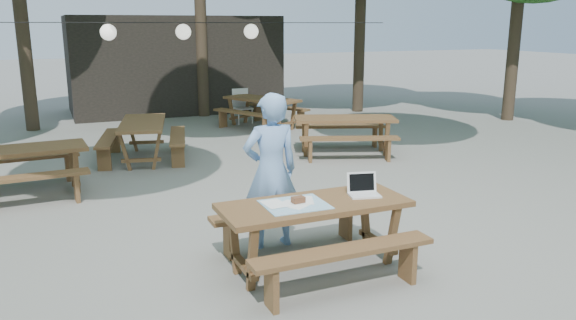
{
  "coord_description": "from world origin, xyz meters",
  "views": [
    {
      "loc": [
        -3.14,
        -6.64,
        2.57
      ],
      "look_at": [
        -0.65,
        -0.9,
        1.05
      ],
      "focal_mm": 35.0,
      "sensor_mm": 36.0,
      "label": 1
    }
  ],
  "objects_px": {
    "plastic_chair": "(243,113)",
    "woman": "(271,171)",
    "main_picnic_table": "(314,235)",
    "picnic_table_nw": "(18,172)"
  },
  "relations": [
    {
      "from": "main_picnic_table",
      "to": "picnic_table_nw",
      "type": "relative_size",
      "value": 0.98
    },
    {
      "from": "main_picnic_table",
      "to": "plastic_chair",
      "type": "bearing_deg",
      "value": 75.78
    },
    {
      "from": "main_picnic_table",
      "to": "picnic_table_nw",
      "type": "bearing_deg",
      "value": 125.83
    },
    {
      "from": "plastic_chair",
      "to": "woman",
      "type": "bearing_deg",
      "value": -107.85
    },
    {
      "from": "picnic_table_nw",
      "to": "plastic_chair",
      "type": "bearing_deg",
      "value": 39.67
    },
    {
      "from": "main_picnic_table",
      "to": "plastic_chair",
      "type": "distance_m",
      "value": 9.28
    },
    {
      "from": "woman",
      "to": "main_picnic_table",
      "type": "bearing_deg",
      "value": 103.51
    },
    {
      "from": "main_picnic_table",
      "to": "woman",
      "type": "bearing_deg",
      "value": 102.33
    },
    {
      "from": "picnic_table_nw",
      "to": "plastic_chair",
      "type": "distance_m",
      "value": 7.17
    },
    {
      "from": "woman",
      "to": "plastic_chair",
      "type": "height_order",
      "value": "woman"
    }
  ]
}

